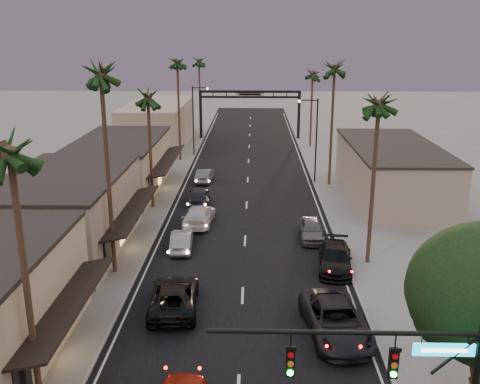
# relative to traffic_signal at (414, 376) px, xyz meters

# --- Properties ---
(ground) EXTENTS (200.00, 200.00, 0.00)m
(ground) POSITION_rel_traffic_signal_xyz_m (-5.69, 36.00, -5.08)
(ground) COLOR slate
(ground) RESTS_ON ground
(road) EXTENTS (14.00, 120.00, 0.02)m
(road) POSITION_rel_traffic_signal_xyz_m (-5.69, 41.00, -5.08)
(road) COLOR black
(road) RESTS_ON ground
(sidewalk_left) EXTENTS (5.00, 92.00, 0.12)m
(sidewalk_left) POSITION_rel_traffic_signal_xyz_m (-15.19, 48.00, -5.02)
(sidewalk_left) COLOR slate
(sidewalk_left) RESTS_ON ground
(sidewalk_right) EXTENTS (5.00, 92.00, 0.12)m
(sidewalk_right) POSITION_rel_traffic_signal_xyz_m (3.81, 48.00, -5.02)
(sidewalk_right) COLOR slate
(sidewalk_right) RESTS_ON ground
(storefront_mid) EXTENTS (8.00, 14.00, 5.50)m
(storefront_mid) POSITION_rel_traffic_signal_xyz_m (-18.69, 22.00, -2.33)
(storefront_mid) COLOR gray
(storefront_mid) RESTS_ON ground
(storefront_far) EXTENTS (8.00, 16.00, 5.00)m
(storefront_far) POSITION_rel_traffic_signal_xyz_m (-18.69, 38.00, -2.58)
(storefront_far) COLOR #BAAE8E
(storefront_far) RESTS_ON ground
(storefront_dist) EXTENTS (8.00, 20.00, 6.00)m
(storefront_dist) POSITION_rel_traffic_signal_xyz_m (-18.69, 61.00, -2.08)
(storefront_dist) COLOR gray
(storefront_dist) RESTS_ON ground
(building_right) EXTENTS (8.00, 18.00, 5.00)m
(building_right) POSITION_rel_traffic_signal_xyz_m (8.31, 36.00, -2.58)
(building_right) COLOR gray
(building_right) RESTS_ON ground
(traffic_signal) EXTENTS (8.51, 0.22, 7.80)m
(traffic_signal) POSITION_rel_traffic_signal_xyz_m (0.00, 0.00, 0.00)
(traffic_signal) COLOR black
(traffic_signal) RESTS_ON ground
(arch) EXTENTS (15.20, 0.40, 7.27)m
(arch) POSITION_rel_traffic_signal_xyz_m (-5.69, 66.00, 0.45)
(arch) COLOR black
(arch) RESTS_ON ground
(streetlight_right) EXTENTS (2.13, 0.30, 9.00)m
(streetlight_right) POSITION_rel_traffic_signal_xyz_m (1.23, 41.00, 0.25)
(streetlight_right) COLOR black
(streetlight_right) RESTS_ON ground
(streetlight_left) EXTENTS (2.13, 0.30, 9.00)m
(streetlight_left) POSITION_rel_traffic_signal_xyz_m (-12.61, 54.00, 0.25)
(streetlight_left) COLOR black
(streetlight_left) RESTS_ON ground
(palm_la) EXTENTS (3.20, 3.20, 13.20)m
(palm_la) POSITION_rel_traffic_signal_xyz_m (-14.29, 5.00, 6.36)
(palm_la) COLOR #38281C
(palm_la) RESTS_ON ground
(palm_lb) EXTENTS (3.20, 3.20, 15.20)m
(palm_lb) POSITION_rel_traffic_signal_xyz_m (-14.29, 18.00, 8.30)
(palm_lb) COLOR #38281C
(palm_lb) RESTS_ON ground
(palm_lc) EXTENTS (3.20, 3.20, 12.20)m
(palm_lc) POSITION_rel_traffic_signal_xyz_m (-14.29, 32.00, 5.39)
(palm_lc) COLOR #38281C
(palm_lc) RESTS_ON ground
(palm_ld) EXTENTS (3.20, 3.20, 14.20)m
(palm_ld) POSITION_rel_traffic_signal_xyz_m (-14.29, 51.00, 7.33)
(palm_ld) COLOR #38281C
(palm_ld) RESTS_ON ground
(palm_ra) EXTENTS (3.20, 3.20, 13.20)m
(palm_ra) POSITION_rel_traffic_signal_xyz_m (2.91, 20.00, 6.36)
(palm_ra) COLOR #38281C
(palm_ra) RESTS_ON ground
(palm_rb) EXTENTS (3.20, 3.20, 14.20)m
(palm_rb) POSITION_rel_traffic_signal_xyz_m (2.91, 40.00, 7.33)
(palm_rb) COLOR #38281C
(palm_rb) RESTS_ON ground
(palm_rc) EXTENTS (3.20, 3.20, 12.20)m
(palm_rc) POSITION_rel_traffic_signal_xyz_m (2.91, 60.00, 5.39)
(palm_rc) COLOR #38281C
(palm_rc) RESTS_ON ground
(palm_far) EXTENTS (3.20, 3.20, 13.20)m
(palm_far) POSITION_rel_traffic_signal_xyz_m (-13.99, 74.00, 6.36)
(palm_far) COLOR #38281C
(palm_far) RESTS_ON ground
(oncoming_pickup) EXTENTS (3.06, 6.00, 1.62)m
(oncoming_pickup) POSITION_rel_traffic_signal_xyz_m (-9.62, 13.25, -4.27)
(oncoming_pickup) COLOR black
(oncoming_pickup) RESTS_ON ground
(oncoming_silver) EXTENTS (1.76, 4.35, 1.40)m
(oncoming_silver) POSITION_rel_traffic_signal_xyz_m (-10.35, 22.21, -4.38)
(oncoming_silver) COLOR gray
(oncoming_silver) RESTS_ON ground
(oncoming_white) EXTENTS (2.61, 5.61, 1.58)m
(oncoming_white) POSITION_rel_traffic_signal_xyz_m (-9.59, 27.71, -4.29)
(oncoming_white) COLOR silver
(oncoming_white) RESTS_ON ground
(oncoming_dgrey) EXTENTS (2.24, 4.89, 1.62)m
(oncoming_dgrey) POSITION_rel_traffic_signal_xyz_m (-10.15, 33.21, -4.27)
(oncoming_dgrey) COLOR black
(oncoming_dgrey) RESTS_ON ground
(oncoming_grey_far) EXTENTS (1.73, 4.36, 1.41)m
(oncoming_grey_far) POSITION_rel_traffic_signal_xyz_m (-10.36, 41.14, -4.38)
(oncoming_grey_far) COLOR #57585D
(oncoming_grey_far) RESTS_ON ground
(curbside_near) EXTENTS (3.64, 6.64, 1.76)m
(curbside_near) POSITION_rel_traffic_signal_xyz_m (-0.69, 10.67, -4.20)
(curbside_near) COLOR black
(curbside_near) RESTS_ON ground
(curbside_black) EXTENTS (2.86, 5.62, 1.56)m
(curbside_black) POSITION_rel_traffic_signal_xyz_m (0.51, 19.04, -4.30)
(curbside_black) COLOR black
(curbside_black) RESTS_ON ground
(curbside_grey) EXTENTS (1.85, 4.52, 1.54)m
(curbside_grey) POSITION_rel_traffic_signal_xyz_m (-0.53, 24.54, -4.31)
(curbside_grey) COLOR #525357
(curbside_grey) RESTS_ON ground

